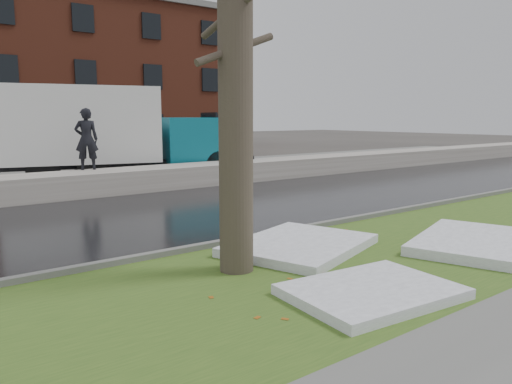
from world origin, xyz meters
TOP-DOWN VIEW (x-y plane):
  - ground at (0.00, 0.00)m, footprint 120.00×120.00m
  - verge at (0.00, -1.25)m, footprint 60.00×4.50m
  - road at (0.00, 4.50)m, footprint 60.00×7.00m
  - parking_lot at (0.00, 13.00)m, footprint 60.00×9.00m
  - curb at (0.00, 1.00)m, footprint 60.00×0.15m
  - snowbank at (0.00, 8.70)m, footprint 60.00×1.60m
  - brick_building at (2.00, 30.00)m, footprint 26.00×12.00m
  - bg_tree_right at (16.00, 24.00)m, footprint 1.40×1.62m
  - fire_hydrant at (-1.73, -0.38)m, footprint 0.37×0.35m
  - tree at (-1.91, -0.43)m, footprint 1.37×1.64m
  - box_truck at (0.87, 11.68)m, footprint 10.67×4.64m
  - worker at (-0.90, 9.30)m, footprint 0.82×0.66m
  - snow_patch_near at (-0.28, -0.12)m, footprint 3.10×2.73m
  - snow_patch_far at (-1.14, -2.50)m, footprint 2.34×1.80m
  - snow_patch_side at (2.43, -1.92)m, footprint 3.23×2.60m

SIDE VIEW (x-z plane):
  - ground at x=0.00m, z-range 0.00..0.00m
  - road at x=0.00m, z-range 0.00..0.03m
  - parking_lot at x=0.00m, z-range 0.00..0.03m
  - verge at x=0.00m, z-range 0.00..0.04m
  - curb at x=0.00m, z-range 0.00..0.14m
  - snow_patch_far at x=-1.14m, z-range 0.04..0.18m
  - snow_patch_near at x=-0.28m, z-range 0.04..0.20m
  - snow_patch_side at x=2.43m, z-range 0.04..0.22m
  - snowbank at x=0.00m, z-range 0.00..0.75m
  - fire_hydrant at x=-1.73m, z-range 0.06..0.82m
  - worker at x=-0.90m, z-range 0.75..2.71m
  - box_truck at x=0.87m, z-range 0.10..3.63m
  - bg_tree_right at x=16.00m, z-range 0.08..6.58m
  - tree at x=-1.91m, z-range 0.06..6.66m
  - brick_building at x=2.00m, z-range 0.00..10.00m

